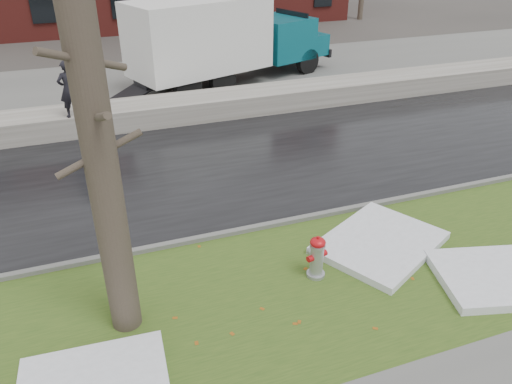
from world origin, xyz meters
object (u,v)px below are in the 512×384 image
object	(u,v)px
fire_hydrant	(317,255)
worker	(69,89)
tree	(100,158)
box_truck	(222,39)

from	to	relation	value
fire_hydrant	worker	world-z (taller)	worker
tree	worker	world-z (taller)	tree
tree	worker	xyz separation A→B (m)	(-0.45, 9.15, -1.58)
box_truck	tree	bearing A→B (deg)	-132.58
box_truck	worker	world-z (taller)	box_truck
fire_hydrant	box_truck	bearing A→B (deg)	67.47
fire_hydrant	box_truck	distance (m)	13.46
tree	box_truck	xyz separation A→B (m)	(5.74, 13.29, -1.33)
box_truck	worker	xyz separation A→B (m)	(-6.19, -4.15, -0.25)
fire_hydrant	worker	size ratio (longest dim) A/B	0.52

